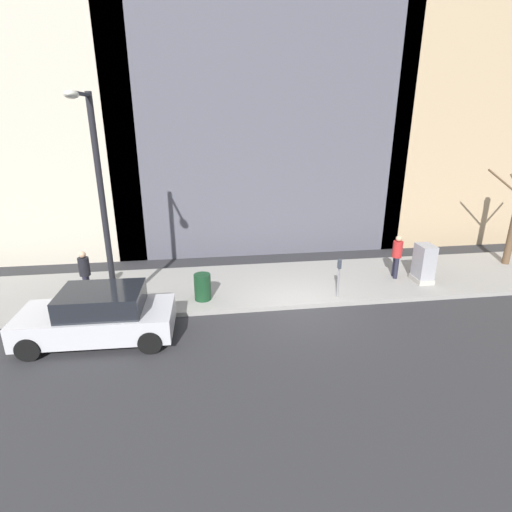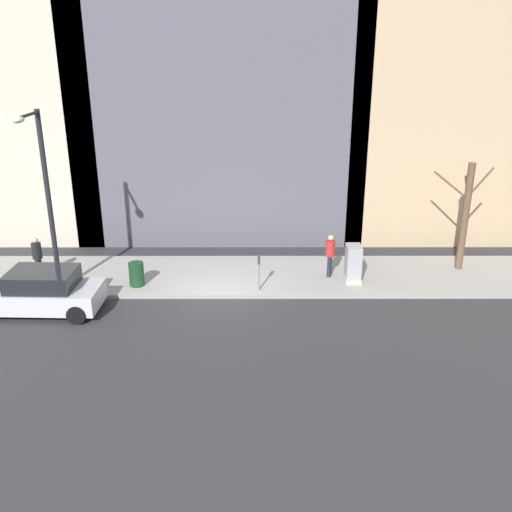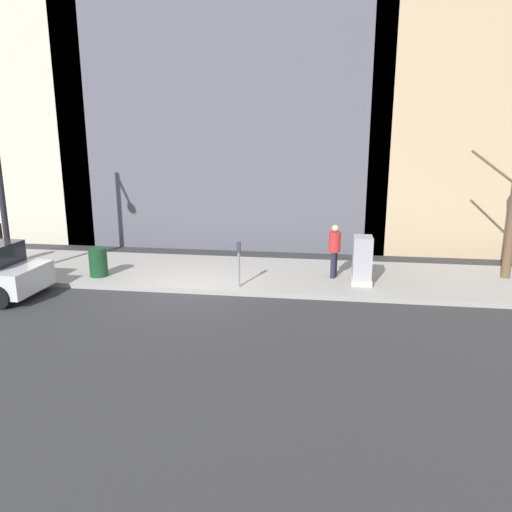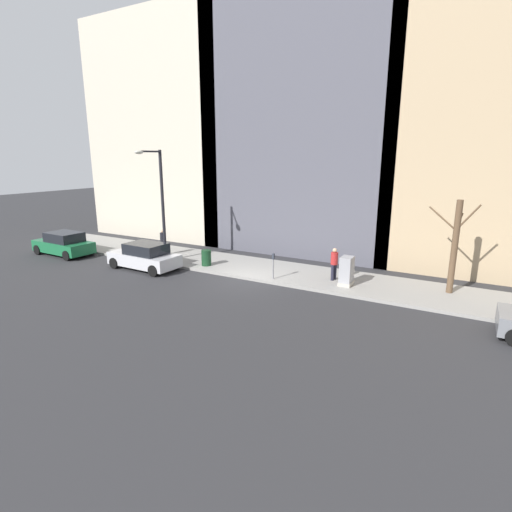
# 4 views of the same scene
# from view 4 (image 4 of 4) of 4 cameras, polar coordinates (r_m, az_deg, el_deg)

# --- Properties ---
(ground_plane) EXTENTS (120.00, 120.00, 0.00)m
(ground_plane) POSITION_cam_4_polar(r_m,az_deg,el_deg) (20.94, -1.58, -3.43)
(ground_plane) COLOR #2B2B2D
(sidewalk) EXTENTS (4.00, 36.00, 0.15)m
(sidewalk) POSITION_cam_4_polar(r_m,az_deg,el_deg) (22.59, 1.04, -1.92)
(sidewalk) COLOR gray
(sidewalk) RESTS_ON ground
(parked_car_silver) EXTENTS (2.03, 4.25, 1.52)m
(parked_car_silver) POSITION_cam_4_polar(r_m,az_deg,el_deg) (23.62, -15.60, -0.07)
(parked_car_silver) COLOR #B7B7BC
(parked_car_silver) RESTS_ON ground
(parked_car_green) EXTENTS (2.02, 4.25, 1.52)m
(parked_car_green) POSITION_cam_4_polar(r_m,az_deg,el_deg) (28.89, -25.76, 1.56)
(parked_car_green) COLOR #196038
(parked_car_green) RESTS_ON ground
(parking_meter) EXTENTS (0.14, 0.10, 1.35)m
(parking_meter) POSITION_cam_4_polar(r_m,az_deg,el_deg) (20.39, 2.48, -1.06)
(parking_meter) COLOR slate
(parking_meter) RESTS_ON sidewalk
(utility_box) EXTENTS (0.83, 0.61, 1.43)m
(utility_box) POSITION_cam_4_polar(r_m,az_deg,el_deg) (19.91, 12.81, -2.16)
(utility_box) COLOR #A8A399
(utility_box) RESTS_ON sidewalk
(streetlamp) EXTENTS (1.97, 0.32, 6.50)m
(streetlamp) POSITION_cam_4_polar(r_m,az_deg,el_deg) (23.91, -13.67, 8.21)
(streetlamp) COLOR black
(streetlamp) RESTS_ON sidewalk
(bare_tree) EXTENTS (1.03, 2.14, 4.29)m
(bare_tree) POSITION_cam_4_polar(r_m,az_deg,el_deg) (20.11, 26.50, 1.37)
(bare_tree) COLOR brown
(bare_tree) RESTS_ON sidewalk
(trash_bin) EXTENTS (0.56, 0.56, 0.90)m
(trash_bin) POSITION_cam_4_polar(r_m,az_deg,el_deg) (23.20, -7.11, -0.25)
(trash_bin) COLOR #14381E
(trash_bin) RESTS_ON sidewalk
(pedestrian_near_meter) EXTENTS (0.39, 0.36, 1.66)m
(pedestrian_near_meter) POSITION_cam_4_polar(r_m,az_deg,el_deg) (20.58, 11.11, -0.86)
(pedestrian_near_meter) COLOR #1E1E2D
(pedestrian_near_meter) RESTS_ON sidewalk
(pedestrian_midblock) EXTENTS (0.40, 0.36, 1.66)m
(pedestrian_midblock) POSITION_cam_4_polar(r_m,az_deg,el_deg) (26.04, -13.14, 2.16)
(pedestrian_midblock) COLOR #1E1E2D
(pedestrian_midblock) RESTS_ON sidewalk
(office_tower_left) EXTENTS (10.60, 10.60, 25.69)m
(office_tower_left) POSITION_cam_4_polar(r_m,az_deg,el_deg) (28.66, 32.66, 25.25)
(office_tower_left) COLOR tan
(office_tower_left) RESTS_ON ground
(office_block_center) EXTENTS (12.77, 12.77, 28.16)m
(office_block_center) POSITION_cam_4_polar(r_m,az_deg,el_deg) (31.84, 10.28, 28.01)
(office_block_center) COLOR #4C4C56
(office_block_center) RESTS_ON ground
(office_tower_right) EXTENTS (12.48, 12.48, 16.39)m
(office_tower_right) POSITION_cam_4_polar(r_m,az_deg,el_deg) (36.38, -8.30, 16.92)
(office_tower_right) COLOR #BCB29E
(office_tower_right) RESTS_ON ground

